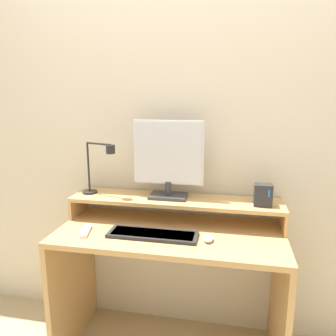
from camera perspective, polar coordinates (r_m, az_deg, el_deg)
wall_back at (r=2.00m, az=2.12°, el=5.56°), size 6.00×0.05×2.50m
desk at (r=1.92m, az=0.34°, el=-17.00°), size 1.23×0.57×0.77m
monitor_shelf at (r=1.93m, az=1.25°, el=-5.87°), size 1.23×0.26×0.14m
monitor at (r=1.88m, az=0.07°, el=1.72°), size 0.41×0.14×0.45m
desk_lamp at (r=1.98m, az=-11.86°, el=0.41°), size 0.24×0.13×0.32m
router_dock at (r=1.85m, az=16.21°, el=-4.53°), size 0.10×0.08×0.12m
keyboard at (r=1.75m, az=-2.68°, el=-11.46°), size 0.47×0.15×0.02m
mouse at (r=1.71m, az=7.03°, el=-12.03°), size 0.05×0.09×0.03m
remote_control at (r=1.85m, az=-14.12°, el=-10.65°), size 0.07×0.16×0.02m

